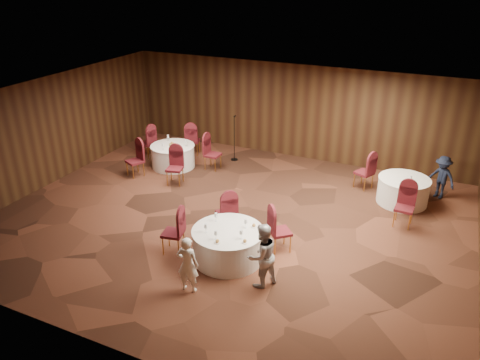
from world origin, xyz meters
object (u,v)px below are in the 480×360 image
at_px(woman_a, 188,265).
at_px(mic_stand, 234,147).
at_px(man_c, 442,177).
at_px(table_right, 403,190).
at_px(table_left, 173,156).
at_px(woman_b, 262,255).
at_px(table_main, 228,244).

bearing_deg(woman_a, mic_stand, -79.36).
distance_m(mic_stand, man_c, 6.59).
height_order(woman_a, man_c, man_c).
bearing_deg(woman_a, table_right, -127.59).
distance_m(table_left, man_c, 8.29).
distance_m(table_right, woman_a, 6.88).
xyz_separation_m(table_right, woman_a, (-3.48, -5.92, 0.26)).
height_order(woman_b, man_c, woman_b).
distance_m(table_main, woman_b, 1.24).
bearing_deg(table_left, table_main, -45.36).
bearing_deg(mic_stand, man_c, -0.85).
height_order(mic_stand, woman_b, mic_stand).
distance_m(table_right, man_c, 1.24).
bearing_deg(table_right, mic_stand, 171.13).
height_order(table_main, man_c, man_c).
bearing_deg(man_c, mic_stand, -153.77).
xyz_separation_m(mic_stand, woman_b, (3.47, -5.99, 0.26)).
height_order(table_right, mic_stand, mic_stand).
bearing_deg(mic_stand, table_main, -66.05).
distance_m(table_right, woman_b, 5.57).
bearing_deg(woman_b, table_right, -171.27).
relative_size(table_main, woman_b, 1.14).
xyz_separation_m(table_left, table_right, (7.26, 0.48, 0.00)).
bearing_deg(woman_b, man_c, -175.89).
relative_size(mic_stand, man_c, 1.24).
distance_m(woman_a, man_c, 8.03).
relative_size(table_main, mic_stand, 1.04).
relative_size(woman_a, man_c, 1.00).
xyz_separation_m(mic_stand, woman_a, (2.18, -6.81, 0.18)).
bearing_deg(man_c, table_right, -112.49).
xyz_separation_m(table_main, mic_stand, (-2.41, 5.43, 0.08)).
height_order(mic_stand, woman_a, mic_stand).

